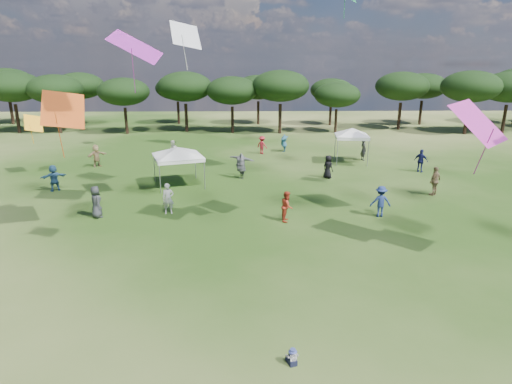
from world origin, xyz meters
TOP-DOWN VIEW (x-y plane):
  - tree_line at (2.39, 47.41)m, footprint 108.78×17.63m
  - tent_left at (-5.62, 20.70)m, footprint 6.07×6.07m
  - tent_right at (8.08, 27.57)m, footprint 5.41×5.41m
  - toddler at (0.37, 1.84)m, footprint 0.38×0.42m
  - festival_crowd at (-1.12, 23.14)m, footprint 27.97×20.76m

SIDE VIEW (x-z plane):
  - toddler at x=0.37m, z-range -0.03..0.49m
  - festival_crowd at x=-1.12m, z-range -0.06..1.86m
  - tent_left at x=-5.62m, z-range 1.09..4.12m
  - tent_right at x=8.08m, z-range 1.22..4.52m
  - tree_line at x=2.39m, z-range 1.54..9.31m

